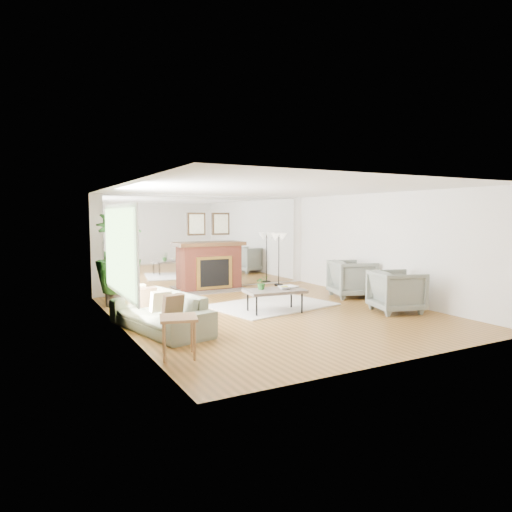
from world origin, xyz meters
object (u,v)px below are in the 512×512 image
sofa (160,312)px  side_table (178,323)px  armchair_front (397,291)px  floor_lamp (279,241)px  potted_ficus (118,256)px  coffee_table (275,292)px  armchair_back (352,279)px  fireplace (212,265)px

sofa → side_table: bearing=-19.9°
armchair_front → floor_lamp: size_ratio=0.64×
potted_ficus → floor_lamp: (4.58, 0.81, 0.17)m
coffee_table → armchair_front: (2.24, -1.12, -0.01)m
sofa → coffee_table: bearing=84.2°
armchair_back → potted_ficus: potted_ficus is taller
armchair_front → potted_ficus: potted_ficus is taller
armchair_back → armchair_front: size_ratio=1.05×
armchair_front → armchair_back: bearing=5.3°
sofa → armchair_back: size_ratio=2.24×
armchair_back → coffee_table: bearing=121.7°
floor_lamp → side_table: bearing=-133.0°
fireplace → armchair_back: size_ratio=2.08×
armchair_back → floor_lamp: size_ratio=0.67×
side_table → floor_lamp: size_ratio=0.42×
sofa → side_table: sofa is taller
fireplace → side_table: 5.78m
armchair_back → side_table: armchair_back is taller
fireplace → sofa: (-2.45, -3.55, -0.34)m
sofa → side_table: 1.61m
armchair_front → potted_ficus: 5.96m
coffee_table → floor_lamp: (1.96, 3.09, 0.82)m
armchair_front → floor_lamp: bearing=20.0°
side_table → potted_ficus: bearing=89.3°
side_table → floor_lamp: bearing=47.0°
fireplace → side_table: bearing=-117.3°
fireplace → armchair_front: size_ratio=2.18×
floor_lamp → fireplace: bearing=175.4°
coffee_table → side_table: side_table is taller
coffee_table → armchair_back: size_ratio=1.27×
armchair_front → floor_lamp: floor_lamp is taller
coffee_table → armchair_front: 2.50m
fireplace → potted_ficus: (-2.60, -0.97, 0.43)m
coffee_table → armchair_back: (2.58, 0.67, 0.01)m
fireplace → sofa: size_ratio=0.93×
side_table → floor_lamp: (4.63, 4.97, 0.77)m
fireplace → potted_ficus: bearing=-159.5°
sofa → armchair_back: 5.14m
sofa → potted_ficus: 2.69m
fireplace → floor_lamp: size_ratio=1.39×
coffee_table → side_table: size_ratio=2.03×
coffee_table → sofa: 2.49m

